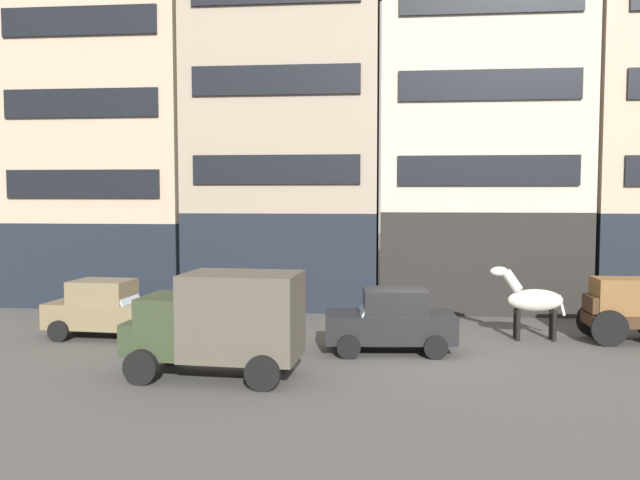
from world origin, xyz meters
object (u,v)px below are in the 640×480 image
(delivery_truck_near, at_px, (220,321))
(sedan_light, at_px, (106,309))
(sedan_dark, at_px, (391,321))
(cargo_wagon, at_px, (630,305))
(draft_horse, at_px, (532,300))

(delivery_truck_near, height_order, sedan_light, delivery_truck_near)
(delivery_truck_near, height_order, sedan_dark, delivery_truck_near)
(delivery_truck_near, bearing_deg, cargo_wagon, 24.02)
(cargo_wagon, relative_size, delivery_truck_near, 0.66)
(sedan_dark, xyz_separation_m, sedan_light, (-8.99, 1.05, 0.00))
(draft_horse, bearing_deg, sedan_dark, -154.97)
(sedan_light, bearing_deg, sedan_dark, -6.65)
(sedan_dark, bearing_deg, sedan_light, 173.35)
(sedan_light, bearing_deg, delivery_truck_near, -41.10)
(cargo_wagon, xyz_separation_m, draft_horse, (-2.95, -0.00, 0.12))
(cargo_wagon, xyz_separation_m, sedan_dark, (-7.33, -2.05, -0.23))
(draft_horse, bearing_deg, delivery_truck_near, -149.12)
(draft_horse, height_order, sedan_dark, draft_horse)
(sedan_light, bearing_deg, cargo_wagon, 3.51)
(delivery_truck_near, bearing_deg, sedan_dark, 36.26)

